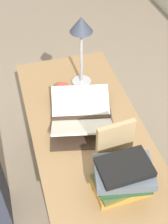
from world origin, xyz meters
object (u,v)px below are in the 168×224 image
Objects in this scene: book_stack_tall at (123,177)px; coffee_mug at (63,91)px; book_standing_upright at (115,144)px; open_book at (81,116)px; reading_lamp at (81,35)px.

book_stack_tall reaches higher than coffee_mug.
coffee_mug is (-0.55, -0.13, -0.10)m from book_standing_upright.
open_book is 1.10× the size of reading_lamp.
reading_lamp is 0.36m from coffee_mug.
book_standing_upright reaches higher than book_stack_tall.
open_book is 1.75× the size of book_stack_tall.
book_stack_tall is 0.72m from coffee_mug.
reading_lamp reaches higher than coffee_mug.
reading_lamp is (-0.64, 0.01, 0.22)m from book_standing_upright.
reading_lamp reaches higher than book_standing_upright.
coffee_mug is at bearing -171.07° from book_standing_upright.
book_standing_upright is (0.33, 0.08, 0.11)m from open_book.
book_standing_upright reaches higher than open_book.
book_stack_tall is at bearing 9.43° from coffee_mug.
open_book is 5.44× the size of coffee_mug.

